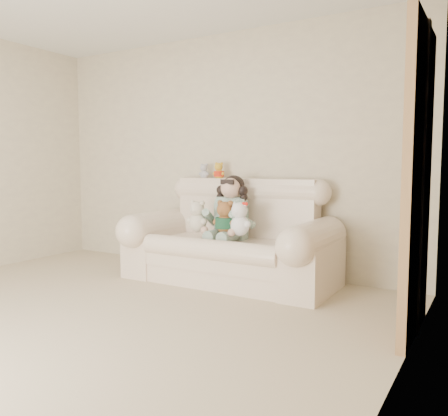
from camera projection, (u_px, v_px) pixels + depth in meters
floor at (30, 337)px, 3.12m from camera, size 5.00×5.00×0.00m
wall_back at (220, 153)px, 5.15m from camera, size 4.50×0.00×4.50m
wall_right at (376, 130)px, 1.86m from camera, size 0.00×5.00×5.00m
sofa at (229, 231)px, 4.58m from camera, size 2.10×0.95×1.03m
door_panel at (418, 182)px, 3.09m from camera, size 0.06×0.90×2.10m
seated_child at (231, 207)px, 4.63m from camera, size 0.46×0.53×0.66m
brown_teddy at (225, 214)px, 4.44m from camera, size 0.30×0.26×0.39m
white_cat at (240, 215)px, 4.36m from camera, size 0.27×0.22×0.38m
cream_teddy at (198, 213)px, 4.60m from camera, size 0.25×0.20×0.37m
yellow_mini_bear at (219, 169)px, 4.98m from camera, size 0.17×0.15×0.22m
grey_mini_plush at (204, 170)px, 5.12m from camera, size 0.16×0.14×0.20m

